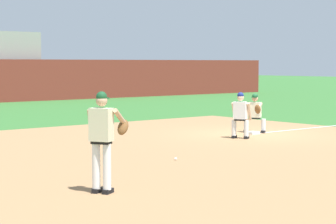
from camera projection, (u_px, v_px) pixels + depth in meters
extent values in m
plane|color=#336B2D|center=(252.00, 134.00, 21.83)|extent=(160.00, 160.00, 0.00)
cube|color=#9E754C|center=(199.00, 155.00, 16.86)|extent=(18.00, 18.00, 0.01)
cube|color=white|center=(252.00, 133.00, 21.83)|extent=(0.38, 0.38, 0.09)
sphere|color=white|center=(176.00, 159.00, 15.94)|extent=(0.07, 0.07, 0.07)
cube|color=black|center=(97.00, 190.00, 11.96)|extent=(0.28, 0.22, 0.09)
cylinder|color=white|center=(96.00, 166.00, 11.89)|extent=(0.15, 0.15, 0.84)
cube|color=black|center=(108.00, 191.00, 11.88)|extent=(0.28, 0.22, 0.09)
cylinder|color=white|center=(107.00, 167.00, 11.80)|extent=(0.15, 0.15, 0.84)
cube|color=black|center=(101.00, 142.00, 11.81)|extent=(0.34, 0.39, 0.06)
cube|color=beige|center=(101.00, 125.00, 11.79)|extent=(0.40, 0.47, 0.60)
sphere|color=tan|center=(102.00, 101.00, 11.78)|extent=(0.21, 0.21, 0.21)
sphere|color=#194C28|center=(102.00, 97.00, 11.77)|extent=(0.20, 0.20, 0.20)
cube|color=#194C28|center=(104.00, 98.00, 11.86)|extent=(0.18, 0.20, 0.02)
cylinder|color=tan|center=(91.00, 125.00, 11.95)|extent=(0.21, 0.17, 0.59)
cylinder|color=tan|center=(121.00, 119.00, 11.96)|extent=(0.51, 0.33, 0.41)
ellipsoid|color=brown|center=(123.00, 127.00, 12.05)|extent=(0.36, 0.32, 0.34)
cube|color=black|center=(263.00, 132.00, 22.17)|extent=(0.28, 0.22, 0.09)
cylinder|color=white|center=(263.00, 125.00, 22.19)|extent=(0.15, 0.15, 0.40)
cube|color=black|center=(246.00, 131.00, 22.40)|extent=(0.28, 0.22, 0.09)
cylinder|color=white|center=(246.00, 124.00, 22.42)|extent=(0.15, 0.15, 0.40)
cube|color=black|center=(255.00, 118.00, 22.29)|extent=(0.34, 0.39, 0.06)
cube|color=beige|center=(255.00, 110.00, 22.27)|extent=(0.40, 0.47, 0.52)
sphere|color=tan|center=(255.00, 98.00, 22.22)|extent=(0.21, 0.21, 0.21)
sphere|color=#194C28|center=(255.00, 96.00, 22.21)|extent=(0.20, 0.20, 0.20)
cube|color=#194C28|center=(254.00, 97.00, 22.13)|extent=(0.18, 0.20, 0.02)
cylinder|color=tan|center=(259.00, 107.00, 21.78)|extent=(0.56, 0.36, 0.24)
cylinder|color=tan|center=(247.00, 112.00, 22.27)|extent=(0.25, 0.19, 0.58)
ellipsoid|color=brown|center=(258.00, 109.00, 21.59)|extent=(0.29, 0.28, 0.35)
cube|color=black|center=(234.00, 137.00, 20.64)|extent=(0.28, 0.22, 0.09)
cylinder|color=white|center=(234.00, 128.00, 20.58)|extent=(0.15, 0.15, 0.50)
cube|color=black|center=(246.00, 137.00, 20.49)|extent=(0.28, 0.22, 0.09)
cylinder|color=white|center=(246.00, 128.00, 20.43)|extent=(0.15, 0.15, 0.50)
cube|color=black|center=(240.00, 120.00, 20.49)|extent=(0.33, 0.39, 0.06)
cube|color=white|center=(240.00, 110.00, 20.46)|extent=(0.40, 0.47, 0.54)
sphere|color=#DBB28E|center=(240.00, 98.00, 20.45)|extent=(0.21, 0.21, 0.21)
sphere|color=navy|center=(241.00, 95.00, 20.45)|extent=(0.20, 0.20, 0.20)
cube|color=navy|center=(241.00, 96.00, 20.53)|extent=(0.18, 0.20, 0.02)
cylinder|color=#DBB28E|center=(234.00, 111.00, 20.70)|extent=(0.33, 0.23, 0.56)
cylinder|color=#DBB28E|center=(249.00, 111.00, 20.50)|extent=(0.33, 0.23, 0.56)
cube|color=maroon|center=(0.00, 54.00, 40.99)|extent=(0.47, 0.20, 0.44)
cube|color=maroon|center=(9.00, 54.00, 41.37)|extent=(0.47, 0.20, 0.44)
cube|color=maroon|center=(18.00, 54.00, 41.75)|extent=(0.47, 0.20, 0.44)
cube|color=maroon|center=(26.00, 54.00, 42.14)|extent=(0.47, 0.20, 0.44)
cube|color=maroon|center=(3.00, 46.00, 41.98)|extent=(0.47, 0.20, 0.44)
cube|color=maroon|center=(12.00, 46.00, 42.37)|extent=(0.47, 0.20, 0.44)
cube|color=maroon|center=(20.00, 46.00, 42.75)|extent=(0.47, 0.20, 0.44)
cube|color=maroon|center=(6.00, 38.00, 42.98)|extent=(0.47, 0.20, 0.44)
cube|color=maroon|center=(14.00, 38.00, 43.36)|extent=(0.47, 0.20, 0.44)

